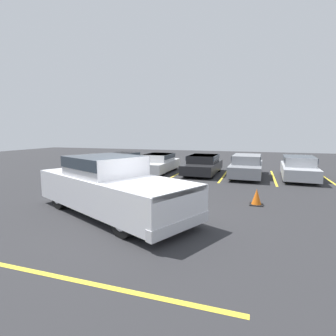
# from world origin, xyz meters

# --- Properties ---
(ground_plane) EXTENTS (60.00, 60.00, 0.00)m
(ground_plane) POSITION_xyz_m (0.00, 0.00, 0.00)
(ground_plane) COLOR #2D2D30
(stall_stripe_a) EXTENTS (0.12, 5.45, 0.01)m
(stall_stripe_a) POSITION_xyz_m (-7.20, 9.36, 0.00)
(stall_stripe_a) COLOR yellow
(stall_stripe_a) RESTS_ON ground_plane
(stall_stripe_b) EXTENTS (0.12, 5.45, 0.01)m
(stall_stripe_b) POSITION_xyz_m (-4.37, 9.36, 0.00)
(stall_stripe_b) COLOR yellow
(stall_stripe_b) RESTS_ON ground_plane
(stall_stripe_c) EXTENTS (0.12, 5.45, 0.01)m
(stall_stripe_c) POSITION_xyz_m (-1.54, 9.36, 0.00)
(stall_stripe_c) COLOR yellow
(stall_stripe_c) RESTS_ON ground_plane
(stall_stripe_d) EXTENTS (0.12, 5.45, 0.01)m
(stall_stripe_d) POSITION_xyz_m (1.29, 9.36, 0.00)
(stall_stripe_d) COLOR yellow
(stall_stripe_d) RESTS_ON ground_plane
(stall_stripe_e) EXTENTS (0.12, 5.45, 0.01)m
(stall_stripe_e) POSITION_xyz_m (4.12, 9.36, 0.00)
(stall_stripe_e) COLOR yellow
(stall_stripe_e) RESTS_ON ground_plane
(stall_stripe_f) EXTENTS (0.12, 5.45, 0.01)m
(stall_stripe_f) POSITION_xyz_m (6.96, 9.36, 0.00)
(stall_stripe_f) COLOR yellow
(stall_stripe_f) RESTS_ON ground_plane
(aisle_stripe_foreground) EXTENTS (8.68, 0.12, 0.01)m
(aisle_stripe_foreground) POSITION_xyz_m (-1.28, -3.21, 0.00)
(aisle_stripe_foreground) COLOR yellow
(aisle_stripe_foreground) RESTS_ON ground_plane
(pickup_truck) EXTENTS (6.37, 4.48, 1.86)m
(pickup_truck) POSITION_xyz_m (-1.27, 0.38, 0.93)
(pickup_truck) COLOR silver
(pickup_truck) RESTS_ON ground_plane
(parked_sedan_a) EXTENTS (2.12, 4.44, 1.20)m
(parked_sedan_a) POSITION_xyz_m (-5.73, 9.30, 0.64)
(parked_sedan_a) COLOR #232326
(parked_sedan_a) RESTS_ON ground_plane
(parked_sedan_b) EXTENTS (1.76, 4.33, 1.21)m
(parked_sedan_b) POSITION_xyz_m (-2.96, 9.16, 0.64)
(parked_sedan_b) COLOR silver
(parked_sedan_b) RESTS_ON ground_plane
(parked_sedan_c) EXTENTS (1.92, 4.45, 1.19)m
(parked_sedan_c) POSITION_xyz_m (-0.05, 9.41, 0.64)
(parked_sedan_c) COLOR #232326
(parked_sedan_c) RESTS_ON ground_plane
(parked_sedan_d) EXTENTS (1.85, 4.66, 1.29)m
(parked_sedan_d) POSITION_xyz_m (2.59, 9.23, 0.68)
(parked_sedan_d) COLOR gray
(parked_sedan_d) RESTS_ON ground_plane
(parked_sedan_e) EXTENTS (1.96, 4.63, 1.26)m
(parked_sedan_e) POSITION_xyz_m (5.41, 9.41, 0.67)
(parked_sedan_e) COLOR #B7BABF
(parked_sedan_e) RESTS_ON ground_plane
(traffic_cone) EXTENTS (0.47, 0.47, 0.59)m
(traffic_cone) POSITION_xyz_m (3.15, 2.97, 0.27)
(traffic_cone) COLOR black
(traffic_cone) RESTS_ON ground_plane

